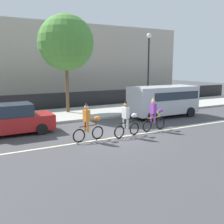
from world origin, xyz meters
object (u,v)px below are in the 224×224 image
parade_cyclist_orange (89,124)px  parade_cyclist_purple (154,116)px  street_lamp_post (148,61)px  parade_cyclist_zebra (127,121)px  parked_van_silver (164,99)px  parked_car_red (13,120)px

parade_cyclist_orange → parade_cyclist_purple: 4.10m
parade_cyclist_purple → street_lamp_post: street_lamp_post is taller
parade_cyclist_zebra → parade_cyclist_purple: size_ratio=1.00×
parade_cyclist_zebra → street_lamp_post: 7.99m
parade_cyclist_orange → parked_van_silver: 7.84m
parade_cyclist_zebra → parked_car_red: bearing=146.7°
parade_cyclist_zebra → street_lamp_post: bearing=45.7°
parade_cyclist_zebra → parade_cyclist_purple: same height
parade_cyclist_orange → street_lamp_post: (7.18, 5.01, 3.15)m
parade_cyclist_orange → street_lamp_post: bearing=34.9°
parade_cyclist_orange → parked_car_red: size_ratio=0.47×
parade_cyclist_purple → parked_car_red: 7.71m
parade_cyclist_orange → parked_car_red: (-3.03, 3.09, -0.06)m
parade_cyclist_purple → parked_van_silver: (3.11, 2.94, 0.44)m
parade_cyclist_zebra → parked_car_red: size_ratio=0.47×
parade_cyclist_purple → parked_van_silver: 4.30m
parade_cyclist_purple → street_lamp_post: (3.09, 4.87, 3.15)m
parade_cyclist_orange → parked_car_red: parade_cyclist_orange is taller
parade_cyclist_purple → parked_car_red: parade_cyclist_purple is taller
parade_cyclist_purple → parked_van_silver: parked_van_silver is taller
parade_cyclist_purple → street_lamp_post: bearing=57.6°
parade_cyclist_orange → street_lamp_post: 9.30m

